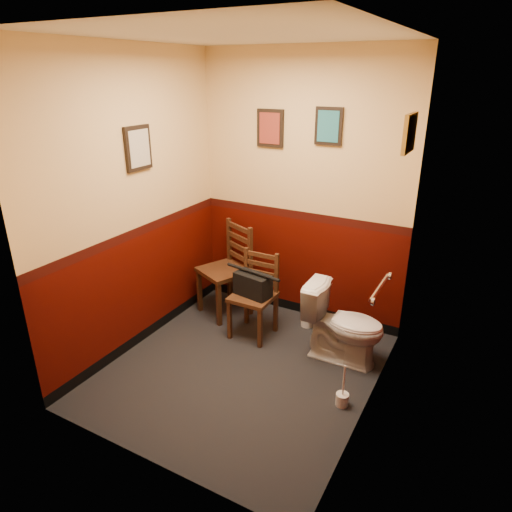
{
  "coord_description": "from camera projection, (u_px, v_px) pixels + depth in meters",
  "views": [
    {
      "loc": [
        1.73,
        -2.92,
        2.47
      ],
      "look_at": [
        0.0,
        0.25,
        1.0
      ],
      "focal_mm": 32.0,
      "sensor_mm": 36.0,
      "label": 1
    }
  ],
  "objects": [
    {
      "name": "framed_print_right",
      "position": [
        409.0,
        133.0,
        3.31
      ],
      "size": [
        0.04,
        0.34,
        0.28
      ],
      "color": "olive",
      "rests_on": "wall_right"
    },
    {
      "name": "chair_left",
      "position": [
        227.0,
        270.0,
        4.87
      ],
      "size": [
        0.61,
        0.61,
        0.99
      ],
      "rotation": [
        0.0,
        0.0,
        -0.43
      ],
      "color": "#512D18",
      "rests_on": "floor"
    },
    {
      "name": "floor",
      "position": [
        243.0,
        369.0,
        4.07
      ],
      "size": [
        2.2,
        2.4,
        0.0
      ],
      "primitive_type": "cube",
      "color": "black",
      "rests_on": "ground"
    },
    {
      "name": "wall_back",
      "position": [
        302.0,
        192.0,
        4.54
      ],
      "size": [
        2.2,
        0.0,
        2.7
      ],
      "primitive_type": "cube",
      "rotation": [
        1.57,
        0.0,
        0.0
      ],
      "color": "#3C0702",
      "rests_on": "ground"
    },
    {
      "name": "framed_print_back_b",
      "position": [
        329.0,
        126.0,
        4.17
      ],
      "size": [
        0.26,
        0.04,
        0.34
      ],
      "color": "black",
      "rests_on": "wall_back"
    },
    {
      "name": "toilet_brush",
      "position": [
        342.0,
        399.0,
        3.61
      ],
      "size": [
        0.1,
        0.1,
        0.37
      ],
      "color": "silver",
      "rests_on": "floor"
    },
    {
      "name": "grab_bar",
      "position": [
        380.0,
        288.0,
        3.44
      ],
      "size": [
        0.05,
        0.56,
        0.06
      ],
      "color": "silver",
      "rests_on": "wall_right"
    },
    {
      "name": "tp_stack",
      "position": [
        313.0,
        320.0,
        4.7
      ],
      "size": [
        0.25,
        0.13,
        0.22
      ],
      "color": "silver",
      "rests_on": "floor"
    },
    {
      "name": "handbag",
      "position": [
        253.0,
        285.0,
        4.4
      ],
      "size": [
        0.38,
        0.24,
        0.26
      ],
      "rotation": [
        0.0,
        0.0,
        -0.17
      ],
      "color": "black",
      "rests_on": "chair_right"
    },
    {
      "name": "toilet",
      "position": [
        344.0,
        325.0,
        4.09
      ],
      "size": [
        0.73,
        0.42,
        0.71
      ],
      "primitive_type": "imported",
      "rotation": [
        0.0,
        0.0,
        1.59
      ],
      "color": "white",
      "rests_on": "floor"
    },
    {
      "name": "framed_print_back_a",
      "position": [
        270.0,
        128.0,
        4.45
      ],
      "size": [
        0.28,
        0.04,
        0.36
      ],
      "color": "black",
      "rests_on": "wall_back"
    },
    {
      "name": "wall_right",
      "position": [
        381.0,
        250.0,
        3.08
      ],
      "size": [
        0.0,
        2.4,
        2.7
      ],
      "primitive_type": "cube",
      "rotation": [
        1.57,
        0.0,
        -1.57
      ],
      "color": "#3C0702",
      "rests_on": "ground"
    },
    {
      "name": "ceiling",
      "position": [
        238.0,
        34.0,
        3.06
      ],
      "size": [
        2.2,
        2.4,
        0.0
      ],
      "primitive_type": "cube",
      "rotation": [
        3.14,
        0.0,
        0.0
      ],
      "color": "silver",
      "rests_on": "ground"
    },
    {
      "name": "framed_print_left",
      "position": [
        138.0,
        148.0,
        3.94
      ],
      "size": [
        0.04,
        0.3,
        0.38
      ],
      "color": "black",
      "rests_on": "wall_left"
    },
    {
      "name": "wall_left",
      "position": [
        134.0,
        207.0,
        4.05
      ],
      "size": [
        0.0,
        2.4,
        2.7
      ],
      "primitive_type": "cube",
      "rotation": [
        1.57,
        0.0,
        1.57
      ],
      "color": "#3C0702",
      "rests_on": "ground"
    },
    {
      "name": "chair_right",
      "position": [
        255.0,
        295.0,
        4.48
      ],
      "size": [
        0.4,
        0.4,
        0.85
      ],
      "rotation": [
        0.0,
        0.0,
        0.0
      ],
      "color": "#512D18",
      "rests_on": "floor"
    },
    {
      "name": "wall_front",
      "position": [
        134.0,
        283.0,
        2.59
      ],
      "size": [
        2.2,
        0.0,
        2.7
      ],
      "primitive_type": "cube",
      "rotation": [
        -1.57,
        0.0,
        0.0
      ],
      "color": "#3C0702",
      "rests_on": "ground"
    }
  ]
}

